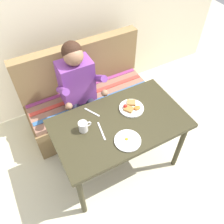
{
  "coord_description": "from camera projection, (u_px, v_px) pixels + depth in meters",
  "views": [
    {
      "loc": [
        -0.7,
        -1.14,
        2.38
      ],
      "look_at": [
        0.0,
        0.15,
        0.72
      ],
      "focal_mm": 38.19,
      "sensor_mm": 36.0,
      "label": 1
    }
  ],
  "objects": [
    {
      "name": "back_wall",
      "position": [
        60.0,
        2.0,
        2.43
      ],
      "size": [
        4.4,
        0.1,
        2.6
      ],
      "primitive_type": "cube",
      "color": "beige",
      "rests_on": "ground"
    },
    {
      "name": "ground_plane",
      "position": [
        118.0,
        163.0,
        2.66
      ],
      "size": [
        8.0,
        8.0,
        0.0
      ],
      "primitive_type": "plane",
      "color": "beige"
    },
    {
      "name": "plate_eggs",
      "position": [
        128.0,
        141.0,
        1.98
      ],
      "size": [
        0.22,
        0.22,
        0.04
      ],
      "color": "white",
      "rests_on": "table"
    },
    {
      "name": "person",
      "position": [
        79.0,
        87.0,
        2.41
      ],
      "size": [
        0.45,
        0.61,
        1.21
      ],
      "color": "#783A92",
      "rests_on": "ground"
    },
    {
      "name": "knife",
      "position": [
        101.0,
        131.0,
        2.05
      ],
      "size": [
        0.04,
        0.2,
        0.0
      ],
      "primitive_type": "cube",
      "rotation": [
        0.0,
        0.0,
        -0.15
      ],
      "color": "silver",
      "rests_on": "table"
    },
    {
      "name": "coffee_mug",
      "position": [
        83.0,
        126.0,
        2.02
      ],
      "size": [
        0.12,
        0.08,
        0.1
      ],
      "color": "white",
      "rests_on": "table"
    },
    {
      "name": "fork",
      "position": [
        92.0,
        112.0,
        2.19
      ],
      "size": [
        0.09,
        0.16,
        0.0
      ],
      "primitive_type": "cube",
      "rotation": [
        0.0,
        0.0,
        0.48
      ],
      "color": "silver",
      "rests_on": "table"
    },
    {
      "name": "plate_breakfast",
      "position": [
        131.0,
        108.0,
        2.22
      ],
      "size": [
        0.23,
        0.23,
        0.05
      ],
      "color": "white",
      "rests_on": "table"
    },
    {
      "name": "table",
      "position": [
        120.0,
        128.0,
        2.18
      ],
      "size": [
        1.2,
        0.7,
        0.73
      ],
      "color": "#332F1B",
      "rests_on": "ground"
    },
    {
      "name": "couch",
      "position": [
        88.0,
        100.0,
        2.86
      ],
      "size": [
        1.44,
        0.56,
        1.0
      ],
      "color": "olive",
      "rests_on": "ground"
    }
  ]
}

